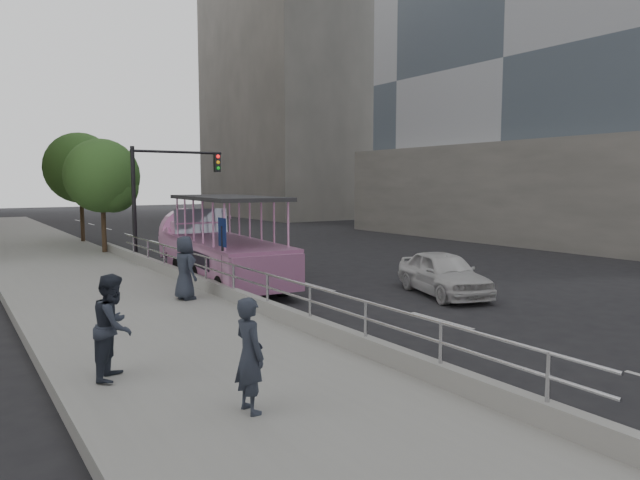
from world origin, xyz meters
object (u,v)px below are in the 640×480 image
street_tree_near (104,179)px  duck_boat (216,250)px  pedestrian_far (185,268)px  traffic_signal (161,186)px  pedestrian_near (250,355)px  parking_sign (223,250)px  street_tree_far (82,171)px  car (443,273)px  pedestrian_mid (114,326)px

street_tree_near → duck_boat: bearing=-78.8°
pedestrian_far → street_tree_near: (0.86, 12.90, 2.61)m
traffic_signal → duck_boat: bearing=-88.1°
pedestrian_near → parking_sign: size_ratio=0.65×
pedestrian_near → street_tree_far: bearing=-8.7°
car → pedestrian_far: 8.17m
traffic_signal → street_tree_far: size_ratio=0.81×
duck_boat → pedestrian_mid: size_ratio=5.39×
pedestrian_mid → street_tree_far: bearing=21.3°
pedestrian_mid → traffic_signal: 16.41m
parking_sign → pedestrian_mid: bearing=-128.7°
car → pedestrian_near: bearing=-131.7°
pedestrian_mid → parking_sign: (4.53, 5.66, 0.45)m
duck_boat → pedestrian_mid: duck_boat is taller
traffic_signal → street_tree_far: (-1.40, 9.43, 0.81)m
duck_boat → pedestrian_far: (-2.65, -3.88, 0.03)m
pedestrian_mid → street_tree_near: size_ratio=0.32×
car → pedestrian_far: pedestrian_far is taller
car → pedestrian_mid: size_ratio=2.32×
pedestrian_near → pedestrian_mid: pedestrian_mid is taller
parking_sign → street_tree_far: (-0.10, 18.93, 2.66)m
car → pedestrian_near: (-9.82, -5.70, 0.44)m
pedestrian_near → parking_sign: parking_sign is taller
pedestrian_mid → pedestrian_far: (3.37, 5.69, 0.01)m
street_tree_far → duck_boat: bearing=-84.0°
pedestrian_mid → pedestrian_far: 6.61m
street_tree_near → parking_sign: bearing=-88.7°
pedestrian_near → car: bearing=-62.0°
parking_sign → street_tree_far: 19.11m
car → street_tree_far: bearing=125.5°
pedestrian_near → parking_sign: bearing=-23.6°
car → pedestrian_mid: (-11.10, -3.10, 0.49)m
pedestrian_near → pedestrian_far: pedestrian_far is taller
pedestrian_near → pedestrian_far: size_ratio=0.93×
pedestrian_mid → street_tree_near: street_tree_near is taller
pedestrian_mid → street_tree_far: size_ratio=0.28×
traffic_signal → street_tree_far: bearing=98.4°
parking_sign → traffic_signal: size_ratio=0.50×
parking_sign → street_tree_near: bearing=91.3°
street_tree_far → pedestrian_far: bearing=-93.2°
car → parking_sign: bearing=176.9°
parking_sign → street_tree_near: 13.11m
pedestrian_mid → street_tree_far: 25.18m
pedestrian_far → traffic_signal: 10.05m
pedestrian_near → street_tree_far: 27.56m
duck_boat → street_tree_near: 9.57m
traffic_signal → pedestrian_mid: bearing=-111.0°
duck_boat → traffic_signal: 6.06m
pedestrian_near → traffic_signal: traffic_signal is taller
car → parking_sign: parking_sign is taller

